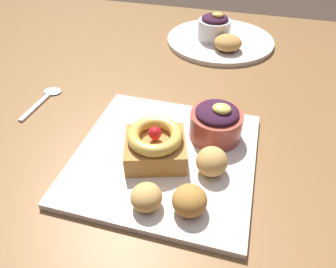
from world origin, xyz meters
name	(u,v)px	position (x,y,z in m)	size (l,w,h in m)	color
dining_table	(150,130)	(0.00, 0.00, 0.65)	(1.52, 1.16, 0.73)	brown
front_plate	(165,157)	(0.08, -0.15, 0.74)	(0.30, 0.30, 0.01)	silver
cake_slice	(155,145)	(0.07, -0.16, 0.77)	(0.12, 0.11, 0.06)	#B77F3D
berry_ramekin	(216,122)	(0.15, -0.08, 0.77)	(0.09, 0.09, 0.07)	#B24C3D
fritter_front	(212,161)	(0.16, -0.17, 0.76)	(0.05, 0.05, 0.04)	tan
fritter_middle	(190,200)	(0.14, -0.25, 0.76)	(0.05, 0.05, 0.04)	#BC7F38
fritter_back	(146,197)	(0.08, -0.26, 0.76)	(0.04, 0.05, 0.04)	tan
back_plate	(220,40)	(0.10, 0.33, 0.74)	(0.29, 0.29, 0.01)	silver
back_ramekin	(214,27)	(0.08, 0.32, 0.77)	(0.09, 0.09, 0.08)	white
back_pastry	(228,43)	(0.13, 0.27, 0.76)	(0.07, 0.07, 0.04)	#C68E47
spoon	(45,98)	(-0.22, -0.05, 0.73)	(0.04, 0.13, 0.00)	silver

